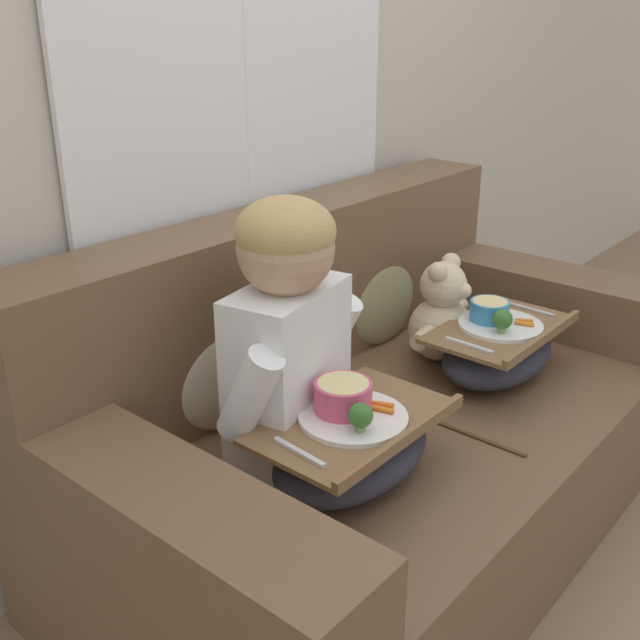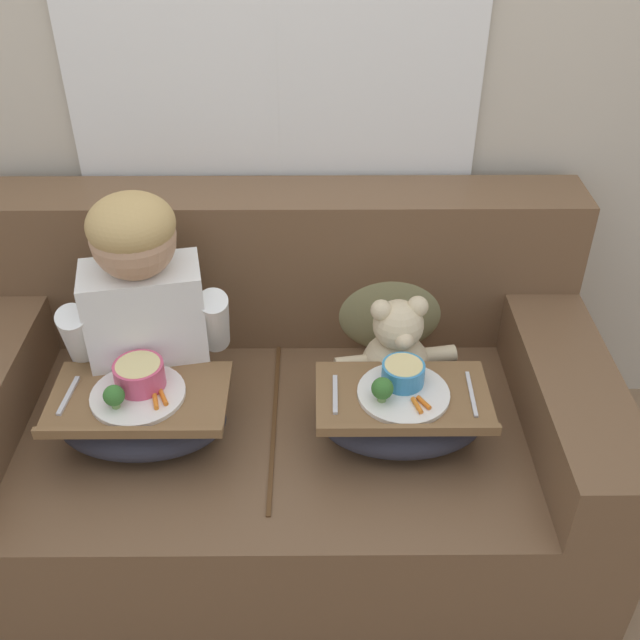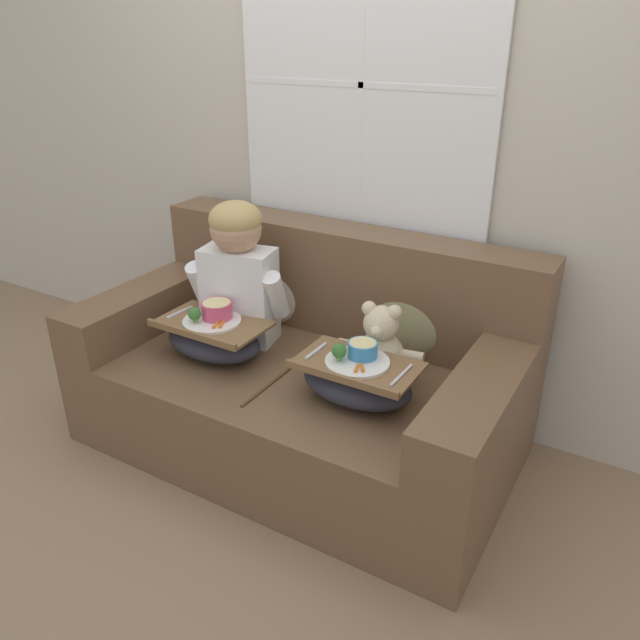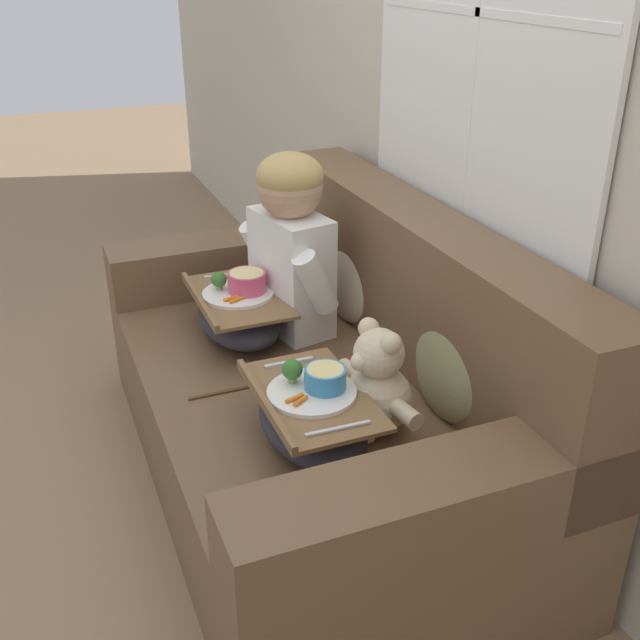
{
  "view_description": "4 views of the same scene",
  "coord_description": "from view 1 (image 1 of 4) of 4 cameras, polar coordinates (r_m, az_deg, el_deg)",
  "views": [
    {
      "loc": [
        -1.48,
        -0.99,
        1.39
      ],
      "look_at": [
        -0.13,
        0.15,
        0.66
      ],
      "focal_mm": 42.0,
      "sensor_mm": 36.0,
      "label": 1
    },
    {
      "loc": [
        0.12,
        -1.56,
        1.84
      ],
      "look_at": [
        0.13,
        0.14,
        0.61
      ],
      "focal_mm": 42.0,
      "sensor_mm": 36.0,
      "label": 2
    },
    {
      "loc": [
        1.23,
        -1.9,
        1.68
      ],
      "look_at": [
        0.08,
        0.05,
        0.6
      ],
      "focal_mm": 35.0,
      "sensor_mm": 36.0,
      "label": 3
    },
    {
      "loc": [
        1.9,
        -0.73,
        1.61
      ],
      "look_at": [
        0.13,
        -0.01,
        0.66
      ],
      "focal_mm": 42.0,
      "sensor_mm": 36.0,
      "label": 4
    }
  ],
  "objects": [
    {
      "name": "ground_plane",
      "position": [
        2.26,
        5.24,
        -15.55
      ],
      "size": [
        14.0,
        14.0,
        0.0
      ],
      "primitive_type": "plane",
      "color": "#8E7051"
    },
    {
      "name": "couch",
      "position": [
        2.12,
        3.9,
        -8.12
      ],
      "size": [
        1.8,
        0.99,
        0.89
      ],
      "color": "brown",
      "rests_on": "ground_plane"
    },
    {
      "name": "throw_pillow_behind_child",
      "position": [
        1.91,
        -7.73,
        -2.82
      ],
      "size": [
        0.37,
        0.18,
        0.38
      ],
      "color": "#C1B293",
      "rests_on": "couch"
    },
    {
      "name": "throw_pillow_behind_teddy",
      "position": [
        2.38,
        4.39,
        2.54
      ],
      "size": [
        0.37,
        0.18,
        0.38
      ],
      "color": "#898456",
      "rests_on": "couch"
    },
    {
      "name": "wall_back_with_window",
      "position": [
        2.15,
        -6.56,
        20.15
      ],
      "size": [
        8.0,
        0.08,
        2.6
      ],
      "color": "beige",
      "rests_on": "ground_plane"
    },
    {
      "name": "lap_tray_teddy",
      "position": [
        2.21,
        13.39,
        -2.14
      ],
      "size": [
        0.45,
        0.27,
        0.24
      ],
      "color": "#2D2D38",
      "rests_on": "teddy_bear"
    },
    {
      "name": "child_figure",
      "position": [
        1.69,
        -2.51,
        0.04
      ],
      "size": [
        0.46,
        0.25,
        0.62
      ],
      "color": "white",
      "rests_on": "couch"
    },
    {
      "name": "teddy_bear",
      "position": [
        2.27,
        9.32,
        0.24
      ],
      "size": [
        0.35,
        0.25,
        0.32
      ],
      "color": "beige",
      "rests_on": "couch"
    },
    {
      "name": "lap_tray_child",
      "position": [
        1.69,
        2.48,
        -9.51
      ],
      "size": [
        0.46,
        0.28,
        0.24
      ],
      "color": "#2D2D38",
      "rests_on": "child_figure"
    }
  ]
}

